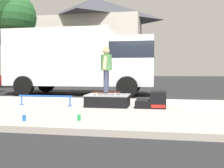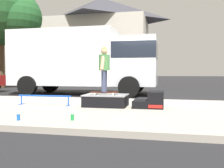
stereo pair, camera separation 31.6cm
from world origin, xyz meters
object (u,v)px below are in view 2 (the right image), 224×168
grind_rail (44,97)px  soda_can (18,117)px  skater_kid (104,65)px  box_truck (85,59)px  street_tree_main (3,11)px  skateboard (104,92)px  soda_can_b (72,117)px  skate_box (106,100)px  kicker_ramp (151,101)px

grind_rail → soda_can: (0.60, -2.25, -0.16)m
skater_kid → box_truck: box_truck is taller
box_truck → street_tree_main: street_tree_main is taller
skateboard → street_tree_main: (-9.13, 8.49, 4.70)m
soda_can_b → box_truck: box_truck is taller
skate_box → box_truck: bearing=114.6°
skateboard → box_truck: (-2.17, 4.84, 1.20)m
skate_box → box_truck: (-2.22, 4.86, 1.41)m
skate_box → street_tree_main: 13.44m
soda_can_b → skate_box: bearing=85.9°
street_tree_main → kicker_ramp: bearing=-39.2°
grind_rail → street_tree_main: size_ratio=0.21×
kicker_ramp → grind_rail: size_ratio=0.49×
skater_kid → street_tree_main: bearing=137.1°
soda_can_b → box_truck: size_ratio=0.02×
box_truck → soda_can_b: bearing=-73.6°
grind_rail → street_tree_main: street_tree_main is taller
grind_rail → skateboard: bearing=5.1°
kicker_ramp → soda_can: bearing=-135.5°
grind_rail → soda_can_b: grind_rail is taller
soda_can_b → box_truck: bearing=106.4°
skater_kid → street_tree_main: 13.07m
grind_rail → box_truck: box_truck is taller
skate_box → box_truck: box_truck is taller
kicker_ramp → skateboard: bearing=179.1°
soda_can_b → street_tree_main: size_ratio=0.02×
soda_can_b → street_tree_main: 14.85m
soda_can → street_tree_main: (-8.00, 10.89, 5.02)m
skateboard → soda_can_b: bearing=-92.7°
kicker_ramp → soda_can_b: 2.58m
skater_kid → soda_can: skater_kid is taller
skateboard → skater_kid: bearing=-90.0°
skate_box → skateboard: bearing=158.8°
box_truck → skate_box: bearing=-65.4°
grind_rail → street_tree_main: (-7.40, 8.64, 4.86)m
street_tree_main → soda_can: bearing=-53.7°
soda_can → soda_can_b: bearing=12.1°
skate_box → box_truck: size_ratio=0.17×
skate_box → soda_can_b: (-0.16, -2.16, -0.11)m
skate_box → kicker_ramp: (1.24, -0.00, 0.00)m
skater_kid → kicker_ramp: bearing=-0.9°
kicker_ramp → skateboard: size_ratio=0.99×
kicker_ramp → box_truck: bearing=125.5°
soda_can → skateboard: bearing=64.9°
skate_box → skateboard: skateboard is taller
skate_box → soda_can_b: bearing=-94.1°
grind_rail → skater_kid: size_ratio=1.29×
grind_rail → skater_kid: 1.97m
skate_box → street_tree_main: size_ratio=0.15×
skate_box → soda_can_b: 2.17m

